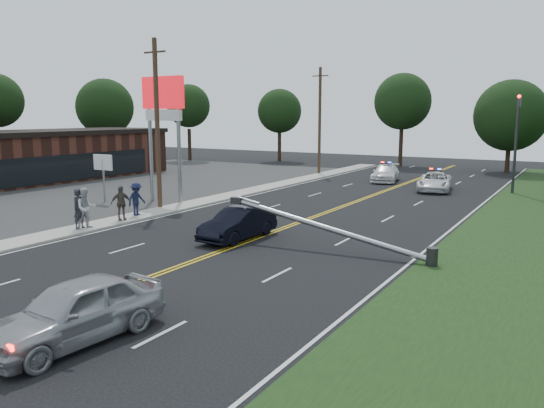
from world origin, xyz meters
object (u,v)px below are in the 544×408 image
Objects in this scene: emergency_a at (435,182)px; bystander_d at (121,203)px; bystander_a at (79,209)px; pylon_sign at (163,109)px; fallen_streetlight at (337,230)px; crashed_sedan at (238,224)px; bystander_c at (136,199)px; traffic_signal at (516,135)px; utility_pole_far at (320,121)px; waiting_sedan at (75,311)px; emergency_b at (386,173)px; small_sign at (103,166)px; utility_pole_mid at (157,124)px; bystander_b at (86,208)px.

emergency_a is 23.34m from bystander_d.
pylon_sign is at bearing 10.50° from bystander_a.
crashed_sedan is at bearing -178.49° from fallen_streetlight.
emergency_a is 22.25m from bystander_c.
traffic_signal is 22.62m from fallen_streetlight.
utility_pole_far is 25.05m from bystander_c.
bystander_d is at bearing -126.50° from traffic_signal.
waiting_sedan is 35.50m from emergency_b.
crashed_sedan is (-8.94, -22.12, -3.49)m from traffic_signal.
bystander_c reaches higher than waiting_sedan.
waiting_sedan is 2.56× the size of bystander_d.
bystander_a reaches higher than fallen_streetlight.
small_sign is 5.53m from utility_pole_mid.
crashed_sedan is 0.89× the size of emergency_b.
pylon_sign is 2.58× the size of small_sign.
waiting_sedan is 13.62m from bystander_a.
waiting_sedan is at bearing -100.40° from traffic_signal.
bystander_c is at bearing -2.03° from bystander_a.
emergency_a is at bearing -4.38° from bystander_d.
pylon_sign is 10.07m from bystander_b.
bystander_a is at bearing -159.67° from crashed_sedan.
emergency_a is (13.63, 14.32, -5.31)m from pylon_sign.
pylon_sign is 10.19m from bystander_a.
traffic_signal is at bearing -21.38° from emergency_b.
traffic_signal is at bearing 8.02° from emergency_a.
traffic_signal is 1.50× the size of waiting_sedan.
bystander_c is at bearing 29.18° from bystander_b.
utility_pole_mid is 2.05× the size of emergency_b.
utility_pole_far reaches higher than crashed_sedan.
small_sign is at bearing 180.00° from utility_pole_mid.
traffic_signal is 3.84× the size of bystander_d.
small_sign is 0.44× the size of traffic_signal.
small_sign is 0.33× the size of fallen_streetlight.
pylon_sign is at bearing 157.78° from fallen_streetlight.
utility_pole_mid is at bearing -136.99° from emergency_a.
bystander_b reaches higher than emergency_a.
pylon_sign is 20.47m from emergency_a.
utility_pole_mid is 5.08× the size of bystander_a.
crashed_sedan is 7.76m from bystander_b.
emergency_a is 2.45× the size of bystander_b.
pylon_sign is 3.99× the size of bystander_b.
waiting_sedan is at bearing -138.55° from bystander_c.
waiting_sedan is 2.34× the size of bystander_b.
emergency_b is at bearing -16.22° from utility_pole_far.
bystander_b is at bearing -160.51° from crashed_sedan.
utility_pole_mid is at bearing 0.00° from small_sign.
traffic_signal is 3.51× the size of bystander_b.
traffic_signal is (22.30, 18.00, 1.87)m from small_sign.
crashed_sedan is at bearing -110.36° from emergency_a.
bystander_c reaches higher than emergency_b.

